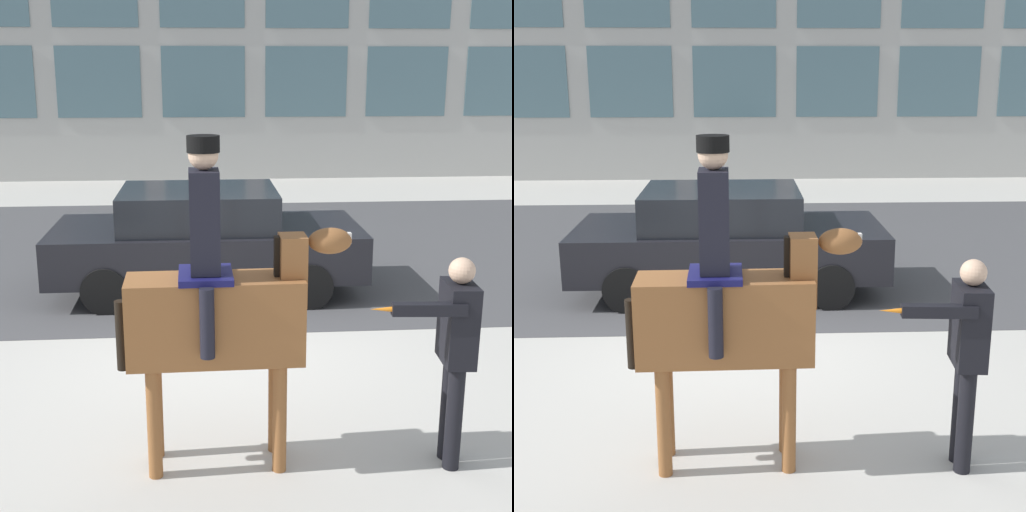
# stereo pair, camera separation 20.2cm
# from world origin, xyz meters

# --- Properties ---
(ground_plane) EXTENTS (80.00, 80.00, 0.00)m
(ground_plane) POSITION_xyz_m (0.00, 0.00, 0.00)
(ground_plane) COLOR #B2AFA8
(road_surface) EXTENTS (22.78, 8.50, 0.01)m
(road_surface) POSITION_xyz_m (0.00, 4.75, 0.00)
(road_surface) COLOR #444447
(road_surface) RESTS_ON ground_plane
(mounted_horse_lead) EXTENTS (1.80, 0.65, 2.61)m
(mounted_horse_lead) POSITION_xyz_m (0.00, -2.34, 1.31)
(mounted_horse_lead) COLOR brown
(mounted_horse_lead) RESTS_ON ground_plane
(pedestrian_bystander) EXTENTS (0.85, 0.43, 1.71)m
(pedestrian_bystander) POSITION_xyz_m (1.81, -2.48, 1.00)
(pedestrian_bystander) COLOR black
(pedestrian_bystander) RESTS_ON ground_plane
(street_car_near_lane) EXTENTS (4.29, 2.02, 1.46)m
(street_car_near_lane) POSITION_xyz_m (-0.08, 2.31, 0.76)
(street_car_near_lane) COLOR black
(street_car_near_lane) RESTS_ON ground_plane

